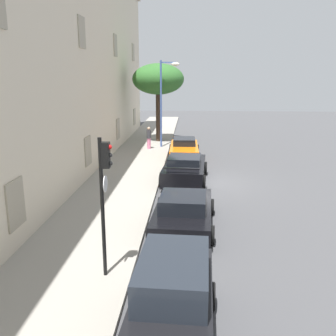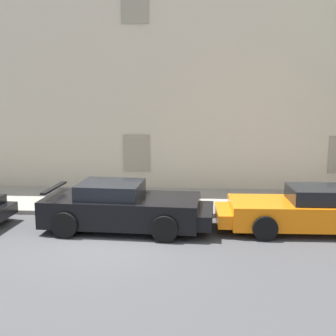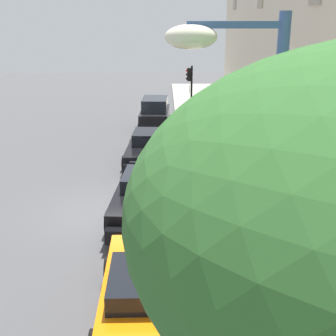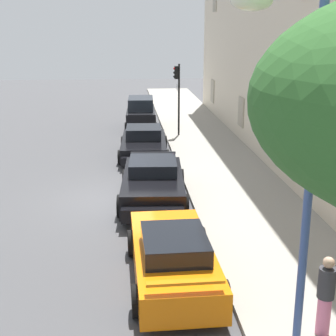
{
  "view_description": "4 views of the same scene",
  "coord_description": "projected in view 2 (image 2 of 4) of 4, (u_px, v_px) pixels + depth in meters",
  "views": [
    {
      "loc": [
        -18.8,
        0.98,
        5.43
      ],
      "look_at": [
        -1.02,
        2.05,
        1.0
      ],
      "focal_mm": 40.04,
      "sensor_mm": 36.0,
      "label": 1
    },
    {
      "loc": [
        2.36,
        -10.98,
        3.97
      ],
      "look_at": [
        1.52,
        2.65,
        1.62
      ],
      "focal_mm": 45.67,
      "sensor_mm": 36.0,
      "label": 2
    },
    {
      "loc": [
        14.58,
        1.82,
        6.43
      ],
      "look_at": [
        -0.95,
        1.94,
        1.29
      ],
      "focal_mm": 49.8,
      "sensor_mm": 36.0,
      "label": 3
    },
    {
      "loc": [
        16.22,
        0.31,
        5.86
      ],
      "look_at": [
        -0.16,
        1.79,
        1.07
      ],
      "focal_mm": 52.56,
      "sensor_mm": 36.0,
      "label": 4
    }
  ],
  "objects": [
    {
      "name": "sportscar_yellow_flank",
      "position": [
        128.0,
        208.0,
        12.69
      ],
      "size": [
        5.08,
        2.48,
        1.4
      ],
      "color": "black",
      "rests_on": "ground"
    },
    {
      "name": "sidewalk",
      "position": [
        131.0,
        200.0,
        15.95
      ],
      "size": [
        60.0,
        3.78,
        0.14
      ],
      "primitive_type": "cube",
      "color": "gray",
      "rests_on": "ground"
    },
    {
      "name": "ground_plane",
      "position": [
        106.0,
        242.0,
        11.62
      ],
      "size": [
        80.0,
        80.0,
        0.0
      ],
      "primitive_type": "plane",
      "color": "#444447"
    },
    {
      "name": "building_facade",
      "position": [
        141.0,
        38.0,
        18.67
      ],
      "size": [
        41.35,
        4.43,
        12.78
      ],
      "color": "beige",
      "rests_on": "ground"
    },
    {
      "name": "sportscar_white_middle",
      "position": [
        303.0,
        211.0,
        12.52
      ],
      "size": [
        5.02,
        2.11,
        1.32
      ],
      "color": "orange",
      "rests_on": "ground"
    }
  ]
}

